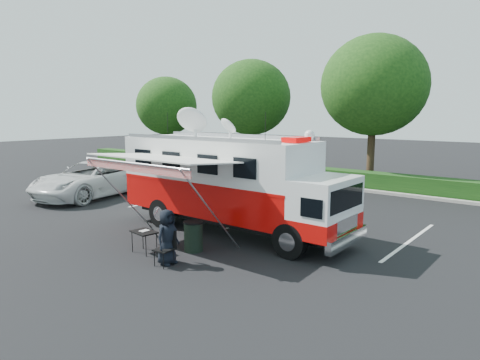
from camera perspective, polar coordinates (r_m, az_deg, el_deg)
The scene contains 10 objects.
ground_plane at distance 15.92m, azimuth -1.13°, elevation -6.99°, with size 120.00×120.00×0.00m, color black.
back_border at distance 26.14m, azimuth 19.62°, elevation 9.82°, with size 60.00×6.14×8.87m.
stall_lines at distance 18.52m, azimuth 3.64°, elevation -4.71°, with size 24.12×5.50×0.01m.
command_truck at distance 15.56m, azimuth -1.38°, elevation -0.25°, with size 9.17×2.52×4.40m.
awning at distance 14.16m, azimuth -10.81°, elevation 2.55°, with size 5.00×2.59×3.02m.
white_suv at distance 23.91m, azimuth -18.97°, elevation -2.08°, with size 3.09×6.69×1.86m, color silver.
person at distance 12.92m, azimuth -9.58°, elevation -10.95°, with size 0.80×0.52×1.63m, color black.
folding_table at distance 13.85m, azimuth -12.68°, elevation -6.87°, with size 0.89×0.69×0.70m.
folding_chair at distance 12.66m, azimuth -9.74°, elevation -8.48°, with size 0.54×0.57×1.02m.
trash_bin at distance 13.81m, azimuth -6.23°, elevation -7.46°, with size 0.65×0.65×0.96m.
Camera 1 is at (9.82, -11.75, 4.37)m, focal length 32.00 mm.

